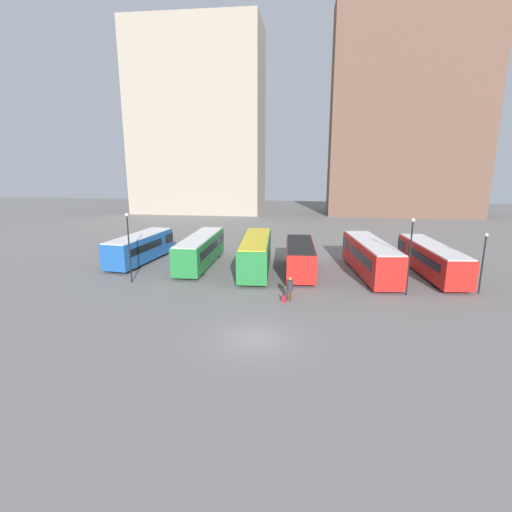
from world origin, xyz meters
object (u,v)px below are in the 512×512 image
Objects in this scene: bus_1 at (200,249)px; bus_5 at (431,258)px; traveler at (290,287)px; bus_3 at (300,257)px; suitcase at (284,299)px; bus_2 at (256,253)px; bus_0 at (140,247)px; lamp_post_1 at (410,251)px; lamp_post_2 at (129,242)px; bus_4 at (370,257)px; lamp_post_0 at (483,258)px.

bus_1 reaches higher than bus_5.
bus_1 is 12.99m from traveler.
bus_3 is 0.79× the size of bus_5.
bus_2 is at bearing 39.83° from suitcase.
bus_5 is 14.88× the size of suitcase.
bus_3 is (16.18, -1.86, -0.03)m from bus_0.
bus_2 reaches higher than bus_1.
lamp_post_1 reaches higher than bus_1.
bus_5 is 15.03m from traveler.
bus_3 reaches higher than suitcase.
lamp_post_2 reaches higher than bus_0.
bus_5 is at bearing 12.59° from lamp_post_2.
bus_0 is 1.07× the size of bus_3.
bus_4 is at bearing -91.17° from bus_3.
bus_4 is at bearing -86.85° from bus_0.
bus_4 reaches higher than bus_0.
bus_1 is 7.91m from lamp_post_2.
bus_1 is 19.41m from lamp_post_1.
lamp_post_0 reaches higher than bus_5.
bus_3 is at bearing 14.48° from traveler.
suitcase is at bearing -13.33° from lamp_post_2.
lamp_post_2 is at bearing 97.01° from traveler.
bus_2 is at bearing -90.73° from bus_0.
bus_1 is (6.39, -0.45, 0.07)m from bus_0.
bus_0 is 16.29m from bus_3.
lamp_post_0 is (18.16, -4.32, 1.17)m from bus_2.
lamp_post_2 is at bearing -178.48° from lamp_post_0.
lamp_post_1 is (8.35, -5.23, 1.99)m from bus_3.
lamp_post_0 is at bearing 1.52° from lamp_post_2.
bus_2 reaches higher than traveler.
lamp_post_0 is 28.20m from lamp_post_2.
bus_4 is 5.50m from bus_5.
traveler is (15.63, -9.57, -0.44)m from bus_0.
bus_0 is at bearing 78.04° from bus_2.
bus_2 reaches higher than bus_4.
lamp_post_2 reaches higher than lamp_post_0.
bus_1 is 2.28× the size of lamp_post_0.
bus_2 is 14.28× the size of suitcase.
bus_0 is 5.35× the size of traveler.
bus_3 is at bearing 147.96° from lamp_post_1.
bus_0 is 12.18m from bus_2.
suitcase is (8.86, -9.47, -1.33)m from bus_1.
bus_3 is 14.71m from lamp_post_0.
bus_1 is 1.85× the size of lamp_post_2.
suitcase is at bearing 151.06° from traveler.
bus_2 is 1.86× the size of lamp_post_2.
bus_5 is 7.28m from lamp_post_1.
lamp_post_0 is at bearing -162.19° from bus_5.
bus_5 is at bearing 60.61° from lamp_post_1.
lamp_post_2 reaches higher than bus_4.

